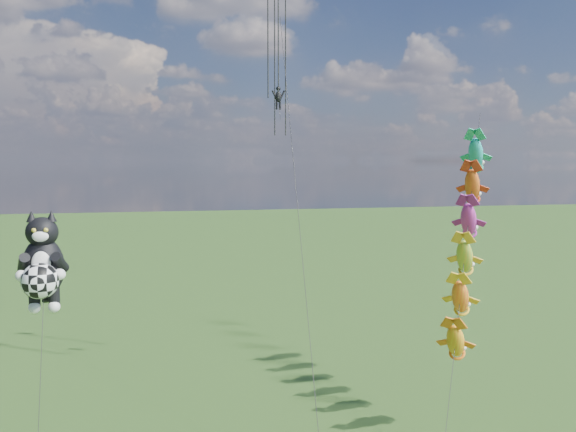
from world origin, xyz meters
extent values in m
cylinder|color=black|center=(0.21, 5.02, 3.59)|extent=(0.15, 2.76, 6.90)
ellipsoid|color=black|center=(0.27, 6.65, 8.48)|extent=(2.05, 1.70, 2.89)
ellipsoid|color=black|center=(0.27, 6.56, 10.19)|extent=(1.59, 1.45, 1.46)
cone|color=black|center=(-0.18, 6.56, 10.96)|extent=(0.52, 0.52, 0.54)
cone|color=black|center=(0.72, 6.56, 10.96)|extent=(0.52, 0.52, 0.54)
ellipsoid|color=white|center=(0.27, 5.98, 10.06)|extent=(0.77, 0.41, 0.52)
ellipsoid|color=white|center=(0.27, 5.98, 8.75)|extent=(0.91, 0.38, 1.19)
sphere|color=gold|center=(0.00, 5.91, 10.36)|extent=(0.22, 0.22, 0.22)
sphere|color=gold|center=(0.54, 5.91, 10.36)|extent=(0.22, 0.22, 0.22)
sphere|color=white|center=(-0.59, 5.71, 8.26)|extent=(0.54, 0.54, 0.54)
sphere|color=white|center=(1.12, 5.71, 8.26)|extent=(0.54, 0.54, 0.54)
sphere|color=white|center=(-0.18, 6.52, 6.54)|extent=(0.58, 0.58, 0.58)
sphere|color=white|center=(0.72, 6.52, 6.54)|extent=(0.58, 0.58, 0.58)
sphere|color=white|center=(0.27, 5.43, 8.03)|extent=(1.70, 1.70, 1.70)
cylinder|color=black|center=(21.83, 5.20, 8.40)|extent=(8.92, 13.12, 16.52)
ellipsoid|color=yellow|center=(19.88, 2.33, 4.77)|extent=(2.07, 2.48, 2.46)
ellipsoid|color=red|center=(20.88, 3.79, 6.62)|extent=(2.07, 2.48, 2.46)
ellipsoid|color=green|center=(21.87, 5.26, 8.46)|extent=(2.07, 2.48, 2.46)
ellipsoid|color=#D833A7|center=(22.86, 6.72, 10.31)|extent=(2.07, 2.48, 2.46)
ellipsoid|color=orange|center=(23.86, 8.19, 12.16)|extent=(2.07, 2.48, 2.46)
ellipsoid|color=#1996BF|center=(24.85, 9.65, 14.01)|extent=(2.07, 2.48, 2.46)
cylinder|color=black|center=(12.86, 6.44, 11.47)|extent=(1.96, 16.98, 22.65)
cylinder|color=black|center=(12.44, 11.95, 20.75)|extent=(0.08, 0.08, 7.23)
cylinder|color=black|center=(13.06, 11.95, 20.75)|extent=(0.08, 0.08, 7.23)
cylinder|color=black|center=(13.48, 14.92, 19.60)|extent=(0.08, 0.08, 9.10)
cylinder|color=black|center=(14.17, 14.92, 19.60)|extent=(0.08, 0.08, 9.10)
camera|label=1|loc=(4.85, -25.87, 13.59)|focal=40.00mm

